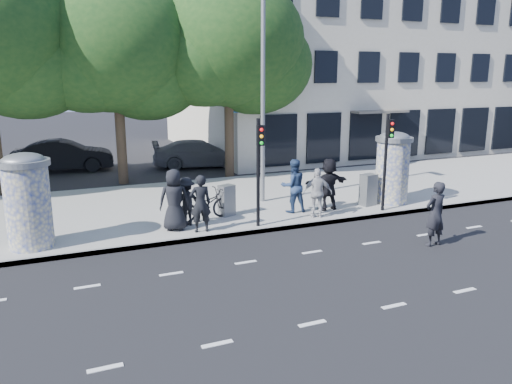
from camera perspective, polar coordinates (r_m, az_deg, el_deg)
name	(u,v)px	position (r m, az deg, el deg)	size (l,w,h in m)	color
ground	(339,270)	(13.02, 9.47, -8.78)	(120.00, 120.00, 0.00)	black
sidewalk	(236,200)	(19.41, -2.36, -0.94)	(40.00, 8.00, 0.15)	gray
curb	(279,228)	(15.91, 2.66, -4.17)	(40.00, 0.10, 0.16)	slate
lane_dash_near	(394,306)	(11.39, 15.49, -12.44)	(32.00, 0.12, 0.01)	silver
lane_dash_far	(312,252)	(14.13, 6.43, -6.85)	(32.00, 0.12, 0.01)	silver
ad_column_left	(27,199)	(15.02, -24.67, -0.68)	(1.36, 1.36, 2.65)	beige
ad_column_right	(393,166)	(19.22, 15.35, 2.91)	(1.36, 1.36, 2.65)	beige
traffic_pole_near	(259,162)	(15.37, 0.33, 3.49)	(0.22, 0.31, 3.40)	black
traffic_pole_far	(387,152)	(17.80, 14.73, 4.41)	(0.22, 0.31, 3.40)	black
street_lamp	(264,76)	(18.31, 0.88, 13.14)	(0.25, 0.93, 8.00)	slate
tree_near_left	(115,45)	(23.07, -15.81, 15.86)	(6.80, 6.80, 8.97)	#38281C
tree_center	(228,41)	(23.88, -3.21, 16.81)	(7.00, 7.00, 9.30)	#38281C
building	(336,57)	(35.40, 9.10, 15.03)	(20.30, 15.85, 12.00)	#BCB59E
ped_a	(174,200)	(15.45, -9.32, -0.89)	(0.94, 0.61, 1.92)	black
ped_b	(200,204)	(15.19, -6.36, -1.32)	(0.65, 0.42, 1.77)	black
ped_c	(293,186)	(17.31, 4.28, 0.71)	(0.91, 0.71, 1.87)	navy
ped_d	(186,202)	(15.91, -7.99, -1.10)	(1.01, 0.58, 1.56)	black
ped_e	(317,193)	(16.77, 7.04, -0.11)	(0.98, 0.56, 1.67)	#A7A7AA
ped_f	(329,184)	(17.75, 8.30, 0.89)	(1.72, 0.62, 1.85)	black
man_road	(435,214)	(15.21, 19.80, -2.37)	(0.69, 0.45, 1.90)	black
bicycle	(204,205)	(16.50, -5.92, -1.47)	(1.95, 0.68, 1.03)	black
cabinet_left	(227,200)	(16.95, -3.37, -0.96)	(0.51, 0.37, 1.06)	slate
cabinet_right	(368,190)	(18.68, 12.70, 0.24)	(0.56, 0.40, 1.16)	slate
car_mid	(64,155)	(27.40, -21.12, 3.93)	(4.85, 1.69, 1.60)	black
car_right	(200,153)	(26.88, -6.47, 4.40)	(4.95, 2.01, 1.44)	#595960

